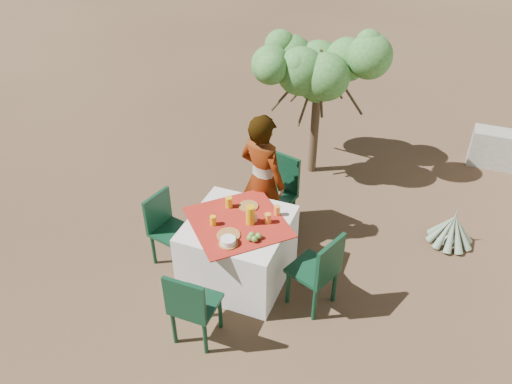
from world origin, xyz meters
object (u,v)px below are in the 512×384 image
at_px(chair_near, 192,305).
at_px(chair_right, 319,269).
at_px(shrub_tree, 324,75).
at_px(person, 262,181).
at_px(agave, 452,230).
at_px(table, 238,249).
at_px(juice_pitcher, 250,215).
at_px(chair_left, 166,226).
at_px(chair_far, 277,190).

xyz_separation_m(chair_near, chair_right, (0.97, 0.87, 0.02)).
xyz_separation_m(chair_near, shrub_tree, (0.23, 3.44, 0.97)).
relative_size(person, agave, 2.84).
height_order(table, juice_pitcher, juice_pitcher).
bearing_deg(agave, chair_near, -132.00).
height_order(table, chair_left, chair_left).
relative_size(chair_near, agave, 1.51).
bearing_deg(chair_right, chair_near, -27.22).
bearing_deg(chair_right, table, -75.75).
xyz_separation_m(chair_left, juice_pitcher, (0.99, 0.06, 0.39)).
bearing_deg(chair_right, agave, 162.87).
bearing_deg(chair_far, chair_near, -79.07).
distance_m(chair_far, person, 0.38).
distance_m(chair_left, juice_pitcher, 1.06).
bearing_deg(shrub_tree, table, -94.38).
relative_size(agave, juice_pitcher, 2.81).
distance_m(person, juice_pitcher, 0.70).
bearing_deg(chair_near, agave, -132.13).
bearing_deg(shrub_tree, agave, -27.54).
bearing_deg(shrub_tree, chair_left, -112.75).
height_order(shrub_tree, juice_pitcher, shrub_tree).
height_order(chair_far, agave, chair_far).
xyz_separation_m(chair_right, person, (-0.92, 0.82, 0.32)).
bearing_deg(person, shrub_tree, -77.43).
distance_m(chair_far, chair_near, 1.94).
bearing_deg(chair_far, chair_left, -118.62).
bearing_deg(agave, chair_left, -153.69).
bearing_deg(chair_right, person, -110.83).
bearing_deg(chair_left, juice_pitcher, -75.14).
xyz_separation_m(chair_far, person, (-0.09, -0.25, 0.27)).
distance_m(chair_near, shrub_tree, 3.58).
height_order(chair_right, agave, chair_right).
xyz_separation_m(chair_far, agave, (2.05, 0.48, -0.36)).
bearing_deg(chair_far, person, -95.38).
xyz_separation_m(shrub_tree, agave, (1.95, -1.01, -1.26)).
relative_size(chair_right, shrub_tree, 0.49).
height_order(chair_far, chair_right, chair_far).
bearing_deg(chair_near, chair_left, -49.44).
bearing_deg(chair_far, juice_pitcher, -72.48).
distance_m(chair_near, chair_right, 1.30).
bearing_deg(chair_far, table, -80.29).
height_order(table, chair_far, chair_far).
relative_size(person, shrub_tree, 0.89).
bearing_deg(chair_near, juice_pitcher, -100.15).
bearing_deg(agave, chair_right, -128.00).
xyz_separation_m(table, juice_pitcher, (0.13, 0.03, 0.49)).
xyz_separation_m(table, person, (-0.00, 0.72, 0.44)).
bearing_deg(table, chair_left, -177.93).
relative_size(table, person, 0.79).
distance_m(person, shrub_tree, 1.87).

